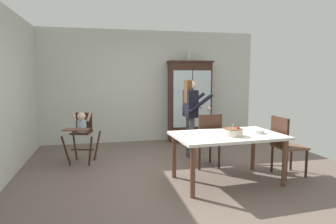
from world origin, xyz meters
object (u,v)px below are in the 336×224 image
dining_table (227,140)px  birthday_cake (233,132)px  ceramic_vase (189,56)px  adult_person (191,109)px  dining_chair_right_end (284,142)px  china_cabinet (190,101)px  dining_chair_far_side (208,137)px  serving_bowl (258,131)px  high_chair_with_toddler (82,128)px

dining_table → birthday_cake: 0.20m
ceramic_vase → adult_person: (-0.40, -1.47, -1.12)m
ceramic_vase → dining_chair_right_end: 3.28m
china_cabinet → dining_chair_far_side: 2.22m
china_cabinet → serving_bowl: size_ratio=10.96×
dining_table → adult_person: bearing=96.0°
ceramic_vase → china_cabinet: bearing=-6.4°
high_chair_with_toddler → serving_bowl: 3.10m
dining_table → dining_chair_right_end: 1.03m
birthday_cake → serving_bowl: 0.47m
china_cabinet → serving_bowl: (0.20, -2.89, -0.22)m
serving_bowl → dining_chair_far_side: 0.94m
adult_person → serving_bowl: bearing=-159.1°
dining_chair_right_end → birthday_cake: bearing=99.7°
birthday_cake → dining_chair_right_end: 1.04m
birthday_cake → dining_chair_far_side: (-0.07, 0.85, -0.24)m
high_chair_with_toddler → dining_table: bearing=-19.2°
adult_person → high_chair_with_toddler: bearing=83.7°
china_cabinet → high_chair_with_toddler: bearing=-151.5°
high_chair_with_toddler → dining_table: size_ratio=0.57×
dining_table → ceramic_vase: bearing=85.0°
dining_table → serving_bowl: (0.49, -0.03, 0.11)m
ceramic_vase → high_chair_with_toddler: (-2.46, -1.35, -1.44)m
adult_person → serving_bowl: adult_person is taller
high_chair_with_toddler → birthday_cake: 2.78m
china_cabinet → dining_table: (-0.28, -2.86, -0.34)m
ceramic_vase → serving_bowl: bearing=-85.3°
china_cabinet → adult_person: bearing=-106.3°
birthday_cake → serving_bowl: bearing=13.0°
adult_person → serving_bowl: (0.63, -1.42, -0.20)m
adult_person → dining_chair_far_side: size_ratio=1.59×
high_chair_with_toddler → dining_chair_far_side: bearing=-5.0°
ceramic_vase → birthday_cake: 3.27m
serving_bowl → dining_chair_right_end: 0.58m
ceramic_vase → dining_chair_right_end: bearing=-74.6°
birthday_cake → dining_chair_right_end: dining_chair_right_end is taller
china_cabinet → dining_table: china_cabinet is taller
ceramic_vase → dining_table: (-0.25, -2.86, -1.44)m
dining_table → dining_chair_right_end: dining_chair_right_end is taller
adult_person → birthday_cake: size_ratio=5.47×
ceramic_vase → dining_chair_far_side: (-0.29, -2.15, -1.54)m
birthday_cake → serving_bowl: birthday_cake is taller
adult_person → dining_chair_right_end: adult_person is taller
high_chair_with_toddler → dining_chair_far_side: size_ratio=0.99×
dining_table → birthday_cake: birthday_cake is taller
ceramic_vase → dining_chair_far_side: ceramic_vase is taller
adult_person → ceramic_vase: bearing=-18.1°
dining_chair_far_side → dining_chair_right_end: 1.25m
china_cabinet → dining_chair_right_end: 2.92m
birthday_cake → serving_bowl: size_ratio=1.56×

